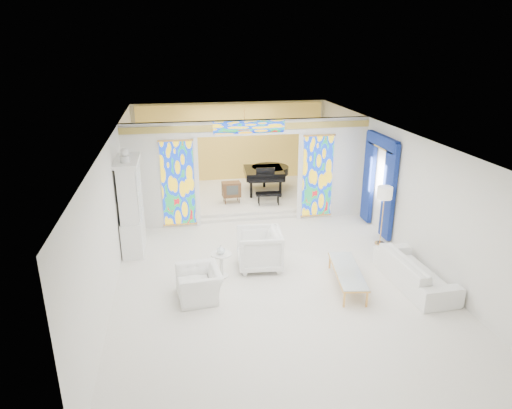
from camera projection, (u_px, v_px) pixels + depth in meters
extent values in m
plane|color=silver|center=(262.00, 249.00, 11.77)|extent=(12.00, 12.00, 0.00)
cube|color=white|center=(262.00, 134.00, 10.75)|extent=(7.00, 12.00, 0.02)
cube|color=silver|center=(231.00, 143.00, 16.82)|extent=(7.00, 0.02, 3.00)
cube|color=silver|center=(353.00, 343.00, 5.70)|extent=(7.00, 0.02, 3.00)
cube|color=silver|center=(116.00, 202.00, 10.67)|extent=(0.02, 12.00, 3.00)
cube|color=silver|center=(394.00, 186.00, 11.85)|extent=(0.02, 12.00, 3.00)
cube|color=silver|center=(160.00, 177.00, 12.69)|extent=(2.00, 0.18, 3.00)
cube|color=silver|center=(332.00, 168.00, 13.53)|extent=(2.00, 0.18, 3.00)
cube|color=silver|center=(249.00, 127.00, 12.67)|extent=(3.00, 0.18, 0.40)
cube|color=white|center=(197.00, 183.00, 12.84)|extent=(0.12, 0.06, 2.60)
cube|color=white|center=(300.00, 177.00, 13.34)|extent=(0.12, 0.06, 2.60)
cube|color=white|center=(249.00, 133.00, 12.63)|extent=(3.24, 0.06, 0.12)
cube|color=gold|center=(249.00, 127.00, 12.57)|extent=(7.00, 0.05, 0.18)
cube|color=gold|center=(178.00, 184.00, 12.74)|extent=(0.90, 0.04, 2.40)
cube|color=gold|center=(317.00, 176.00, 13.42)|extent=(0.90, 0.04, 2.40)
cube|color=gold|center=(249.00, 127.00, 12.56)|extent=(2.00, 0.04, 0.34)
cube|color=silver|center=(239.00, 196.00, 15.53)|extent=(6.80, 3.80, 0.18)
cube|color=#E3C44F|center=(232.00, 144.00, 16.71)|extent=(6.70, 0.10, 2.90)
cylinder|color=#DDA04D|center=(245.00, 124.00, 14.64)|extent=(0.48, 0.48, 0.30)
cube|color=navy|center=(389.00, 191.00, 11.93)|extent=(0.12, 0.55, 2.60)
cube|color=navy|center=(369.00, 178.00, 13.13)|extent=(0.12, 0.55, 2.60)
cube|color=navy|center=(383.00, 141.00, 12.12)|extent=(0.14, 1.70, 0.30)
cube|color=gold|center=(382.00, 147.00, 12.18)|extent=(0.12, 1.50, 0.06)
cube|color=white|center=(134.00, 233.00, 11.63)|extent=(0.50, 1.40, 0.90)
cube|color=white|center=(129.00, 190.00, 11.24)|extent=(0.44, 1.30, 1.40)
cube|color=white|center=(139.00, 189.00, 11.28)|extent=(0.01, 1.20, 1.30)
cube|color=white|center=(127.00, 161.00, 10.99)|extent=(0.56, 1.46, 0.08)
cylinder|color=silver|center=(125.00, 159.00, 10.63)|extent=(0.22, 0.22, 0.16)
sphere|color=silver|center=(124.00, 152.00, 10.57)|extent=(0.20, 0.20, 0.20)
imported|color=white|center=(199.00, 284.00, 9.43)|extent=(0.96, 1.07, 0.64)
imported|color=white|center=(259.00, 249.00, 10.67)|extent=(1.10, 1.08, 0.94)
imported|color=white|center=(415.00, 271.00, 9.95)|extent=(0.97, 2.29, 0.66)
cylinder|color=white|center=(221.00, 254.00, 10.20)|extent=(0.47, 0.47, 0.03)
cylinder|color=white|center=(221.00, 265.00, 10.29)|extent=(0.08, 0.08, 0.54)
cylinder|color=white|center=(222.00, 276.00, 10.38)|extent=(0.31, 0.31, 0.03)
imported|color=white|center=(221.00, 250.00, 10.16)|extent=(0.25, 0.25, 0.19)
cube|color=white|center=(347.00, 270.00, 9.86)|extent=(0.80, 1.83, 0.04)
cube|color=#DDA04D|center=(347.00, 271.00, 9.86)|extent=(0.83, 1.86, 0.03)
cube|color=#DDA04D|center=(344.00, 299.00, 9.13)|extent=(0.04, 0.04, 0.36)
cube|color=#DDA04D|center=(367.00, 299.00, 9.14)|extent=(0.04, 0.04, 0.36)
cube|color=#DDA04D|center=(330.00, 261.00, 10.71)|extent=(0.04, 0.04, 0.36)
cube|color=#DDA04D|center=(349.00, 261.00, 10.72)|extent=(0.04, 0.04, 0.36)
cylinder|color=#DDA04D|center=(380.00, 243.00, 12.07)|extent=(0.29, 0.29, 0.03)
cylinder|color=#DDA04D|center=(382.00, 218.00, 11.83)|extent=(0.03, 0.03, 1.44)
cylinder|color=silver|center=(385.00, 193.00, 11.59)|extent=(0.41, 0.41, 0.31)
cube|color=black|center=(264.00, 173.00, 15.46)|extent=(1.38, 1.46, 0.25)
cylinder|color=black|center=(270.00, 170.00, 15.77)|extent=(1.37, 1.37, 0.25)
cube|color=black|center=(266.00, 180.00, 14.72)|extent=(1.21, 0.36, 0.09)
cube|color=white|center=(267.00, 180.00, 14.65)|extent=(1.11, 0.17, 0.03)
cube|color=black|center=(265.00, 171.00, 14.94)|extent=(0.62, 0.07, 0.22)
cube|color=black|center=(269.00, 194.00, 14.32)|extent=(0.82, 0.37, 0.07)
cylinder|color=black|center=(251.00, 190.00, 14.97)|extent=(0.09, 0.09, 0.55)
cylinder|color=black|center=(280.00, 189.00, 15.06)|extent=(0.09, 0.09, 0.55)
cylinder|color=black|center=(264.00, 179.00, 16.09)|extent=(0.09, 0.09, 0.55)
cube|color=brown|center=(231.00, 189.00, 14.49)|extent=(0.59, 0.42, 0.46)
cube|color=#3B413D|center=(232.00, 190.00, 14.30)|extent=(0.37, 0.04, 0.30)
cone|color=brown|center=(225.00, 201.00, 14.43)|extent=(0.03, 0.03, 0.20)
cone|color=brown|center=(239.00, 200.00, 14.52)|extent=(0.03, 0.03, 0.20)
cone|color=brown|center=(224.00, 198.00, 14.68)|extent=(0.03, 0.03, 0.20)
cone|color=brown|center=(237.00, 197.00, 14.78)|extent=(0.03, 0.03, 0.20)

